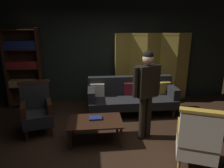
# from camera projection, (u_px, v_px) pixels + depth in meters

# --- Properties ---
(ground_plane) EXTENTS (10.00, 10.00, 0.00)m
(ground_plane) POSITION_uv_depth(u_px,v_px,m) (117.00, 146.00, 3.74)
(ground_plane) COLOR black
(back_wall) EXTENTS (7.20, 0.10, 2.80)m
(back_wall) POSITION_uv_depth(u_px,v_px,m) (106.00, 51.00, 5.67)
(back_wall) COLOR black
(back_wall) RESTS_ON ground_plane
(folding_screen) EXTENTS (2.14, 0.22, 1.90)m
(folding_screen) POSITION_uv_depth(u_px,v_px,m) (153.00, 67.00, 5.69)
(folding_screen) COLOR #B29338
(folding_screen) RESTS_ON ground_plane
(bookshelf) EXTENTS (0.90, 0.32, 2.05)m
(bookshelf) POSITION_uv_depth(u_px,v_px,m) (24.00, 66.00, 5.30)
(bookshelf) COLOR black
(bookshelf) RESTS_ON ground_plane
(velvet_couch) EXTENTS (2.12, 0.78, 0.88)m
(velvet_couch) POSITION_uv_depth(u_px,v_px,m) (131.00, 95.00, 5.05)
(velvet_couch) COLOR black
(velvet_couch) RESTS_ON ground_plane
(coffee_table) EXTENTS (1.00, 0.64, 0.42)m
(coffee_table) POSITION_uv_depth(u_px,v_px,m) (95.00, 123.00, 3.82)
(coffee_table) COLOR black
(coffee_table) RESTS_ON ground_plane
(armchair_gilt_accent) EXTENTS (0.76, 0.75, 1.04)m
(armchair_gilt_accent) POSITION_uv_depth(u_px,v_px,m) (197.00, 140.00, 3.05)
(armchair_gilt_accent) COLOR #B78E33
(armchair_gilt_accent) RESTS_ON ground_plane
(armchair_wing_left) EXTENTS (0.71, 0.71, 1.04)m
(armchair_wing_left) POSITION_uv_depth(u_px,v_px,m) (37.00, 110.00, 4.11)
(armchair_wing_left) COLOR black
(armchair_wing_left) RESTS_ON ground_plane
(standing_figure) EXTENTS (0.55, 0.34, 1.70)m
(standing_figure) POSITION_uv_depth(u_px,v_px,m) (147.00, 88.00, 3.74)
(standing_figure) COLOR black
(standing_figure) RESTS_ON ground_plane
(book_navy_cloth) EXTENTS (0.25, 0.18, 0.03)m
(book_navy_cloth) POSITION_uv_depth(u_px,v_px,m) (95.00, 118.00, 3.87)
(book_navy_cloth) COLOR navy
(book_navy_cloth) RESTS_ON coffee_table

